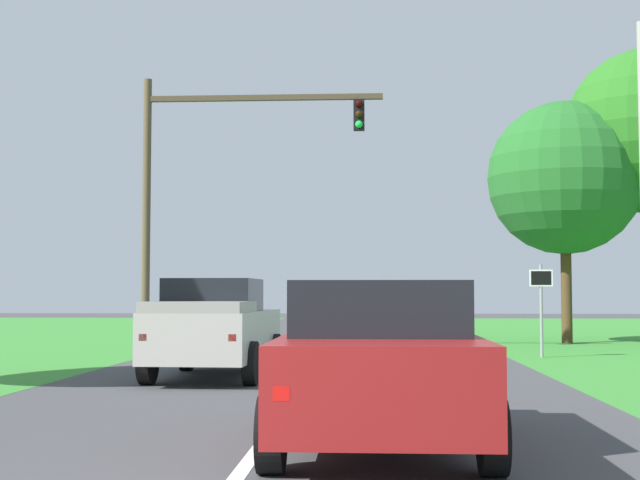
{
  "coord_description": "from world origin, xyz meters",
  "views": [
    {
      "loc": [
        1.21,
        -5.11,
        1.65
      ],
      "look_at": [
        -0.13,
        18.48,
        3.07
      ],
      "focal_mm": 50.59,
      "sensor_mm": 36.0,
      "label": 1
    }
  ],
  "objects_px": {
    "keep_moving_sign": "(541,298)",
    "extra_tree_1": "(565,178)",
    "red_suv_near": "(379,358)",
    "pickup_truck_lead": "(215,327)",
    "traffic_light": "(206,172)"
  },
  "relations": [
    {
      "from": "pickup_truck_lead",
      "to": "extra_tree_1",
      "type": "bearing_deg",
      "value": 53.76
    },
    {
      "from": "red_suv_near",
      "to": "keep_moving_sign",
      "type": "bearing_deg",
      "value": 72.63
    },
    {
      "from": "red_suv_near",
      "to": "keep_moving_sign",
      "type": "xyz_separation_m",
      "value": [
        4.35,
        13.89,
        0.6
      ]
    },
    {
      "from": "keep_moving_sign",
      "to": "extra_tree_1",
      "type": "relative_size",
      "value": 0.29
    },
    {
      "from": "pickup_truck_lead",
      "to": "keep_moving_sign",
      "type": "distance_m",
      "value": 9.73
    },
    {
      "from": "extra_tree_1",
      "to": "keep_moving_sign",
      "type": "bearing_deg",
      "value": -107.02
    },
    {
      "from": "pickup_truck_lead",
      "to": "keep_moving_sign",
      "type": "height_order",
      "value": "keep_moving_sign"
    },
    {
      "from": "pickup_truck_lead",
      "to": "traffic_light",
      "type": "relative_size",
      "value": 0.62
    },
    {
      "from": "traffic_light",
      "to": "extra_tree_1",
      "type": "height_order",
      "value": "extra_tree_1"
    },
    {
      "from": "keep_moving_sign",
      "to": "extra_tree_1",
      "type": "xyz_separation_m",
      "value": [
        2.15,
        7.02,
        4.04
      ]
    },
    {
      "from": "traffic_light",
      "to": "extra_tree_1",
      "type": "xyz_separation_m",
      "value": [
        11.44,
        4.7,
        0.33
      ]
    },
    {
      "from": "pickup_truck_lead",
      "to": "traffic_light",
      "type": "bearing_deg",
      "value": 101.85
    },
    {
      "from": "pickup_truck_lead",
      "to": "traffic_light",
      "type": "height_order",
      "value": "traffic_light"
    },
    {
      "from": "red_suv_near",
      "to": "traffic_light",
      "type": "relative_size",
      "value": 0.62
    },
    {
      "from": "red_suv_near",
      "to": "extra_tree_1",
      "type": "bearing_deg",
      "value": 72.75
    }
  ]
}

